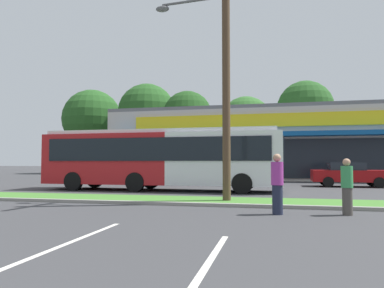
{
  "coord_description": "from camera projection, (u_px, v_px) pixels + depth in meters",
  "views": [
    {
      "loc": [
        3.74,
        0.41,
        1.54
      ],
      "look_at": [
        -0.24,
        18.1,
        2.44
      ],
      "focal_mm": 33.77,
      "sensor_mm": 36.0,
      "label": 1
    }
  ],
  "objects": [
    {
      "name": "pedestrian_by_pole",
      "position": [
        277.0,
        184.0,
        10.59
      ],
      "size": [
        0.36,
        0.36,
        1.78
      ],
      "rotation": [
        0.0,
        0.0,
        4.71
      ],
      "color": "#1E2338",
      "rests_on": "ground_plane"
    },
    {
      "name": "tree_left",
      "position": [
        147.0,
        113.0,
        47.48
      ],
      "size": [
        7.58,
        7.58,
        11.82
      ],
      "color": "#473323",
      "rests_on": "ground_plane"
    },
    {
      "name": "utility_pole",
      "position": [
        223.0,
        49.0,
        13.65
      ],
      "size": [
        3.05,
        2.4,
        10.89
      ],
      "color": "#4C3826",
      "rests_on": "ground_plane"
    },
    {
      "name": "parking_stripe_3",
      "position": [
        203.0,
        270.0,
        5.1
      ],
      "size": [
        0.12,
        4.8,
        0.01
      ],
      "primitive_type": "cube",
      "color": "silver",
      "rests_on": "ground_plane"
    },
    {
      "name": "city_bus",
      "position": [
        160.0,
        158.0,
        19.52
      ],
      "size": [
        12.95,
        2.76,
        3.25
      ],
      "rotation": [
        0.0,
        0.0,
        -0.01
      ],
      "color": "#AD191E",
      "rests_on": "ground_plane"
    },
    {
      "name": "storefront_building",
      "position": [
        266.0,
        145.0,
        34.46
      ],
      "size": [
        27.62,
        12.45,
        6.28
      ],
      "color": "#BCB7AD",
      "rests_on": "ground_plane"
    },
    {
      "name": "parking_stripe_2",
      "position": [
        62.0,
        246.0,
        6.62
      ],
      "size": [
        0.12,
        4.8,
        0.01
      ],
      "primitive_type": "cube",
      "color": "silver",
      "rests_on": "ground_plane"
    },
    {
      "name": "pedestrian_near_bench",
      "position": [
        347.0,
        187.0,
        10.44
      ],
      "size": [
        0.33,
        0.33,
        1.64
      ],
      "rotation": [
        0.0,
        0.0,
        0.19
      ],
      "color": "#47423D",
      "rests_on": "ground_plane"
    },
    {
      "name": "tree_mid",
      "position": [
        246.0,
        123.0,
        41.86
      ],
      "size": [
        6.1,
        6.1,
        9.15
      ],
      "color": "#473323",
      "rests_on": "ground_plane"
    },
    {
      "name": "tree_mid_right",
      "position": [
        305.0,
        109.0,
        40.19
      ],
      "size": [
        6.18,
        6.18,
        10.58
      ],
      "color": "#473323",
      "rests_on": "ground_plane"
    },
    {
      "name": "car_2",
      "position": [
        350.0,
        174.0,
        22.36
      ],
      "size": [
        4.56,
        1.89,
        1.51
      ],
      "color": "maroon",
      "rests_on": "ground_plane"
    },
    {
      "name": "tree_mid_left",
      "position": [
        187.0,
        116.0,
        43.54
      ],
      "size": [
        5.97,
        5.97,
        10.1
      ],
      "color": "#473323",
      "rests_on": "ground_plane"
    },
    {
      "name": "tree_far_left",
      "position": [
        92.0,
        119.0,
        49.06
      ],
      "size": [
        7.93,
        7.93,
        11.35
      ],
      "color": "#473323",
      "rests_on": "ground_plane"
    },
    {
      "name": "car_0",
      "position": [
        169.0,
        173.0,
        24.7
      ],
      "size": [
        4.68,
        1.86,
        1.43
      ],
      "color": "#515459",
      "rests_on": "ground_plane"
    },
    {
      "name": "curb_lip",
      "position": [
        166.0,
        204.0,
        12.8
      ],
      "size": [
        56.0,
        0.24,
        0.12
      ],
      "primitive_type": "cube",
      "color": "gray",
      "rests_on": "ground_plane"
    },
    {
      "name": "grass_median",
      "position": [
        175.0,
        200.0,
        13.99
      ],
      "size": [
        56.0,
        2.2,
        0.12
      ],
      "primitive_type": "cube",
      "color": "#427A2D",
      "rests_on": "ground_plane"
    }
  ]
}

